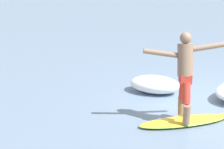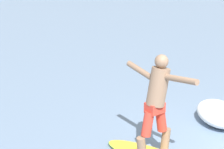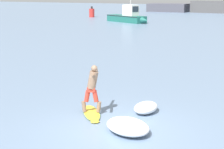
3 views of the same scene
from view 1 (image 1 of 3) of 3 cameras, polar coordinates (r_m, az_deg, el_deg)
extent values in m
ellipsoid|color=yellow|center=(9.70, 7.70, -5.00)|extent=(1.45, 1.66, 0.08)
ellipsoid|color=#339E56|center=(9.70, 7.70, -5.00)|extent=(1.47, 1.68, 0.04)
cone|color=black|center=(9.48, 3.84, -6.09)|extent=(0.07, 0.07, 0.14)
cone|color=black|center=(9.40, 4.83, -6.31)|extent=(0.07, 0.07, 0.14)
cone|color=black|center=(9.64, 4.19, -5.70)|extent=(0.07, 0.07, 0.14)
cylinder|color=#8A6A53|center=(9.85, 7.49, -3.31)|extent=(0.21, 0.19, 0.36)
cylinder|color=red|center=(9.63, 7.68, -1.48)|extent=(0.26, 0.22, 0.40)
cylinder|color=#8A6A53|center=(9.40, 8.03, -4.31)|extent=(0.21, 0.19, 0.36)
cylinder|color=red|center=(9.38, 7.99, -1.99)|extent=(0.26, 0.22, 0.40)
cube|color=red|center=(9.44, 7.89, -0.41)|extent=(0.32, 0.29, 0.16)
cylinder|color=#8A6A53|center=(9.40, 7.90, 1.56)|extent=(0.46, 0.41, 0.61)
sphere|color=#8A6A53|center=(9.37, 7.93, 3.91)|extent=(0.21, 0.21, 0.21)
cylinder|color=#8A6A53|center=(9.34, 5.23, 2.30)|extent=(0.32, 0.59, 0.20)
cylinder|color=#8A6A53|center=(9.48, 10.53, 2.96)|extent=(0.32, 0.60, 0.19)
ellipsoid|color=white|center=(11.29, 4.63, -1.07)|extent=(0.77, 1.12, 0.36)
camera|label=2|loc=(8.15, 60.09, 10.97)|focal=85.00mm
camera|label=3|loc=(17.11, 50.79, 12.09)|focal=60.00mm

